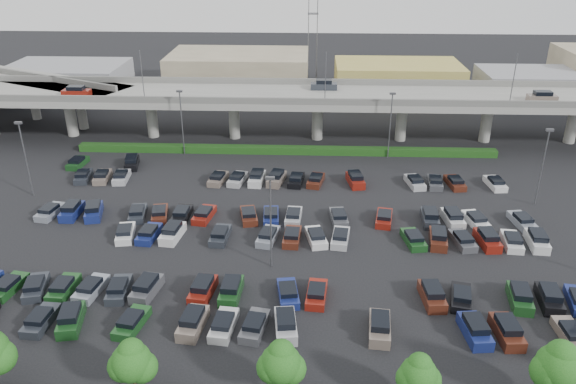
{
  "coord_description": "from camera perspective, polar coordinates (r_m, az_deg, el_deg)",
  "views": [
    {
      "loc": [
        3.89,
        -58.22,
        32.24
      ],
      "look_at": [
        1.16,
        6.25,
        2.0
      ],
      "focal_mm": 35.0,
      "sensor_mm": 36.0,
      "label": 1
    }
  ],
  "objects": [
    {
      "name": "overpass",
      "position": [
        93.77,
        -0.18,
        9.48
      ],
      "size": [
        150.0,
        13.0,
        15.8
      ],
      "color": "gray",
      "rests_on": "ground"
    },
    {
      "name": "parked_cars",
      "position": [
        63.0,
        -1.73,
        -5.03
      ],
      "size": [
        62.98,
        41.66,
        1.67
      ],
      "color": "#19481C",
      "rests_on": "ground"
    },
    {
      "name": "hedge",
      "position": [
        89.14,
        -0.24,
        4.28
      ],
      "size": [
        66.0,
        1.6,
        1.1
      ],
      "primitive_type": "cube",
      "color": "#123E12",
      "rests_on": "ground"
    },
    {
      "name": "tree_row",
      "position": [
        42.89,
        -2.58,
        -16.96
      ],
      "size": [
        65.07,
        3.66,
        5.94
      ],
      "color": "#332316",
      "rests_on": "ground"
    },
    {
      "name": "ground",
      "position": [
        66.67,
        -1.23,
        -3.82
      ],
      "size": [
        280.0,
        280.0,
        0.0
      ],
      "primitive_type": "plane",
      "color": "black"
    },
    {
      "name": "comm_tower",
      "position": [
        133.26,
        2.57,
        17.92
      ],
      "size": [
        2.4,
        2.4,
        30.0
      ],
      "color": "#515156",
      "rests_on": "ground"
    },
    {
      "name": "on_ramp",
      "position": [
        118.47,
        -26.3,
        10.19
      ],
      "size": [
        50.93,
        30.13,
        8.8
      ],
      "color": "gray",
      "rests_on": "ground"
    },
    {
      "name": "distant_buildings",
      "position": [
        123.66,
        6.42,
        11.63
      ],
      "size": [
        138.0,
        24.0,
        9.0
      ],
      "color": "gray",
      "rests_on": "ground"
    },
    {
      "name": "light_poles",
      "position": [
        66.08,
        -4.74,
        1.85
      ],
      "size": [
        66.9,
        48.38,
        10.3
      ],
      "color": "#515156",
      "rests_on": "ground"
    }
  ]
}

